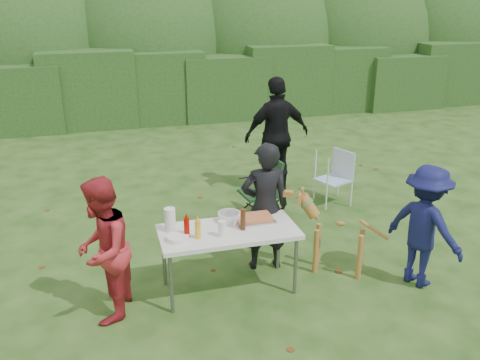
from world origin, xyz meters
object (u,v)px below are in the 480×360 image
object	(u,v)px
dog	(339,235)
mustard_bottle	(198,229)
person_cook	(265,207)
person_red_jacket	(102,251)
paper_towel_roll	(170,220)
folding_table	(229,234)
person_black_puffy	(277,135)
beer_bottle	(243,219)
camping_chair	(259,190)
lawn_chair	(333,178)
ketchup_bottle	(187,228)
child	(425,226)

from	to	relation	value
dog	mustard_bottle	bearing A→B (deg)	35.77
person_cook	person_red_jacket	size ratio (longest dim) A/B	1.04
person_cook	paper_towel_roll	distance (m)	1.17
folding_table	person_black_puffy	size ratio (longest dim) A/B	0.79
person_black_puffy	beer_bottle	bearing A→B (deg)	58.64
person_red_jacket	paper_towel_roll	size ratio (longest dim) A/B	5.79
person_black_puffy	dog	xyz separation A→B (m)	(-0.18, -2.74, -0.47)
dog	mustard_bottle	xyz separation A→B (m)	(-1.70, -0.12, 0.36)
person_black_puffy	person_cook	bearing A→B (deg)	62.31
person_cook	mustard_bottle	size ratio (longest dim) A/B	7.86
dog	beer_bottle	xyz separation A→B (m)	(-1.19, -0.05, 0.38)
camping_chair	lawn_chair	distance (m)	1.33
beer_bottle	person_black_puffy	bearing A→B (deg)	63.87
person_red_jacket	dog	size ratio (longest dim) A/B	1.49
folding_table	lawn_chair	xyz separation A→B (m)	(2.19, 1.97, -0.27)
lawn_chair	beer_bottle	distance (m)	2.90
person_cook	person_black_puffy	xyz separation A→B (m)	(0.99, 2.38, 0.16)
person_cook	ketchup_bottle	distance (m)	1.09
child	camping_chair	size ratio (longest dim) A/B	1.55
mustard_bottle	folding_table	bearing A→B (deg)	16.76
child	person_red_jacket	bearing A→B (deg)	61.16
person_cook	beer_bottle	world-z (taller)	person_cook
person_red_jacket	paper_towel_roll	bearing A→B (deg)	127.71
person_red_jacket	person_cook	bearing A→B (deg)	121.60
mustard_bottle	paper_towel_roll	world-z (taller)	paper_towel_roll
dog	paper_towel_roll	size ratio (longest dim) A/B	3.90
folding_table	person_red_jacket	distance (m)	1.33
camping_chair	paper_towel_roll	distance (m)	2.20
folding_table	lawn_chair	bearing A→B (deg)	41.98
dog	lawn_chair	size ratio (longest dim) A/B	1.21
person_red_jacket	child	bearing A→B (deg)	101.10
folding_table	beer_bottle	xyz separation A→B (m)	(0.15, -0.04, 0.17)
person_red_jacket	folding_table	bearing A→B (deg)	112.15
camping_chair	beer_bottle	size ratio (longest dim) A/B	3.82
paper_towel_roll	mustard_bottle	bearing A→B (deg)	-44.76
dog	ketchup_bottle	bearing A→B (deg)	34.02
person_cook	mustard_bottle	world-z (taller)	person_cook
camping_chair	beer_bottle	bearing A→B (deg)	60.41
person_black_puffy	mustard_bottle	size ratio (longest dim) A/B	9.49
person_black_puffy	ketchup_bottle	size ratio (longest dim) A/B	8.63
dog	person_red_jacket	bearing A→B (deg)	35.00
child	mustard_bottle	distance (m)	2.52
child	ketchup_bottle	xyz separation A→B (m)	(-2.60, 0.38, 0.14)
folding_table	mustard_bottle	xyz separation A→B (m)	(-0.35, -0.11, 0.15)
person_red_jacket	ketchup_bottle	distance (m)	0.87
person_red_jacket	person_black_puffy	bearing A→B (deg)	151.57
folding_table	person_black_puffy	bearing A→B (deg)	61.10
folding_table	mustard_bottle	size ratio (longest dim) A/B	7.50
person_cook	beer_bottle	xyz separation A→B (m)	(-0.39, -0.41, 0.07)
person_black_puffy	child	world-z (taller)	person_black_puffy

